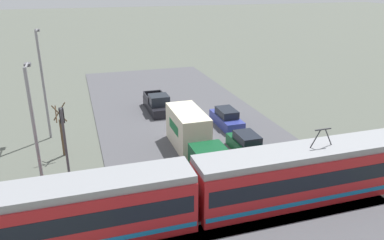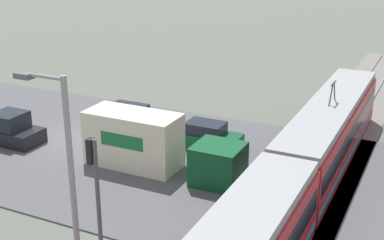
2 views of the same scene
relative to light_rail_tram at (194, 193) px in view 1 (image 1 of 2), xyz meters
The scene contains 12 objects.
ground_plane 16.27m from the light_rail_tram, 103.77° to the right, with size 320.00×320.00×0.00m, color #565B51.
road_surface 16.27m from the light_rail_tram, 103.77° to the right, with size 16.34×44.13×0.08m.
rail_bed 4.20m from the light_rail_tram, behind, with size 67.72×4.40×0.22m.
light_rail_tram is the anchor object (origin of this frame).
box_truck 8.65m from the light_rail_tram, 107.08° to the right, with size 2.35×8.95×3.06m.
pickup_truck 18.94m from the light_rail_tram, 96.44° to the right, with size 2.05×5.51×1.90m.
sedan_car_0 9.70m from the light_rail_tram, 133.50° to the right, with size 1.79×4.32×1.56m.
sedan_car_1 14.86m from the light_rail_tram, 119.74° to the right, with size 1.75×4.61×1.61m.
traffic_light_pole 8.72m from the light_rail_tram, 38.17° to the right, with size 0.28×0.47×5.69m.
street_tree 13.08m from the light_rail_tram, 57.06° to the right, with size 1.01×0.84×4.24m.
street_lamp_near_crossing 17.60m from the light_rail_tram, 61.35° to the right, with size 0.36×1.95×9.18m.
street_lamp_mid_block 10.24m from the light_rail_tram, 31.93° to the right, with size 0.36×1.95×8.38m.
Camera 1 is at (9.43, 33.01, 12.95)m, focal length 35.00 mm.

